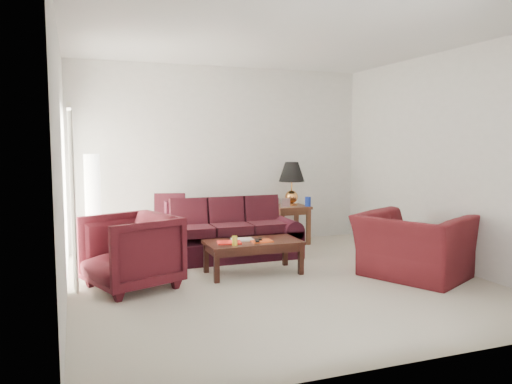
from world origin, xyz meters
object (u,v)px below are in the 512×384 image
at_px(floor_lamp, 93,207).
at_px(armchair_right, 413,246).
at_px(sofa, 229,230).
at_px(coffee_table, 253,257).
at_px(end_table, 289,224).
at_px(armchair_left, 131,252).

distance_m(floor_lamp, armchair_right, 4.53).
height_order(sofa, armchair_right, sofa).
distance_m(floor_lamp, coffee_table, 2.54).
bearing_deg(sofa, end_table, 25.07).
bearing_deg(armchair_right, end_table, -13.75).
height_order(sofa, armchair_left, armchair_left).
height_order(floor_lamp, coffee_table, floor_lamp).
bearing_deg(armchair_left, end_table, 100.69).
xyz_separation_m(armchair_right, coffee_table, (-1.86, 0.89, -0.19)).
distance_m(end_table, floor_lamp, 3.26).
height_order(armchair_right, coffee_table, armchair_right).
bearing_deg(armchair_left, coffee_table, 73.06).
distance_m(armchair_right, coffee_table, 2.08).
bearing_deg(armchair_right, floor_lamp, 31.07).
distance_m(sofa, end_table, 1.52).
height_order(floor_lamp, armchair_left, floor_lamp).
height_order(end_table, coffee_table, end_table).
height_order(end_table, armchair_left, armchair_left).
distance_m(sofa, armchair_left, 1.88).
relative_size(floor_lamp, coffee_table, 1.27).
xyz_separation_m(sofa, armchair_left, (-1.56, -1.06, 0.02)).
xyz_separation_m(end_table, armchair_left, (-2.87, -1.81, 0.12)).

